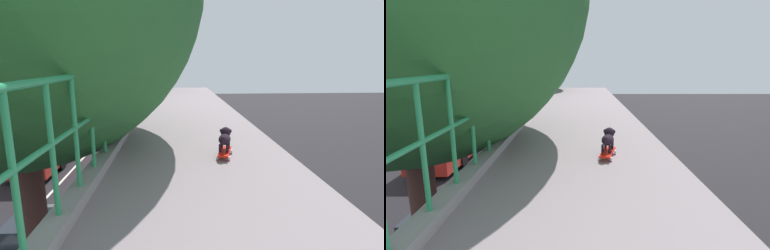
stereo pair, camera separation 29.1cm
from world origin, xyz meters
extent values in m
cylinder|color=#2A945C|center=(-0.25, 0.84, 5.97)|extent=(0.04, 0.04, 1.07)
cylinder|color=#2A945C|center=(-0.25, 1.41, 5.97)|extent=(0.04, 0.04, 1.07)
cylinder|color=#2A945C|center=(-0.25, 1.97, 5.97)|extent=(0.04, 0.04, 1.07)
cylinder|color=#2A945C|center=(-0.25, 2.53, 5.97)|extent=(0.04, 0.04, 1.07)
cylinder|color=#2A945C|center=(-0.25, 3.10, 5.97)|extent=(0.04, 0.04, 1.07)
cylinder|color=#2A945C|center=(-0.25, 3.66, 5.97)|extent=(0.04, 0.04, 1.07)
cylinder|color=#2A945C|center=(-0.25, 4.22, 5.97)|extent=(0.04, 0.04, 1.07)
cylinder|color=#2A945C|center=(-0.25, 4.78, 5.97)|extent=(0.04, 0.04, 1.07)
cylinder|color=#2A945C|center=(-0.25, 5.35, 5.97)|extent=(0.04, 0.04, 1.07)
cylinder|color=#2A945C|center=(-0.25, 5.91, 5.97)|extent=(0.04, 0.04, 1.07)
cylinder|color=#2A945C|center=(-0.25, 6.47, 5.97)|extent=(0.04, 0.04, 1.07)
cylinder|color=#2A945C|center=(-0.25, 7.03, 5.97)|extent=(0.04, 0.04, 1.07)
cylinder|color=#2A945C|center=(-0.25, 7.60, 5.97)|extent=(0.04, 0.04, 1.07)
cylinder|color=#2A945C|center=(-0.25, 8.16, 5.97)|extent=(0.04, 0.04, 1.07)
cylinder|color=#2A945C|center=(-0.25, 8.72, 5.97)|extent=(0.04, 0.04, 1.07)
cylinder|color=#2A945C|center=(-0.25, 9.29, 5.97)|extent=(0.04, 0.04, 1.07)
cylinder|color=#2A945C|center=(-0.25, 9.85, 5.97)|extent=(0.04, 0.04, 1.07)
cylinder|color=#2A945C|center=(-0.25, 10.41, 5.97)|extent=(0.04, 0.04, 1.07)
cylinder|color=#2A945C|center=(-0.25, 10.97, 5.97)|extent=(0.04, 0.04, 1.07)
cylinder|color=#2A945C|center=(-0.25, 11.54, 5.97)|extent=(0.04, 0.04, 1.07)
cylinder|color=#2A945C|center=(-0.25, 12.10, 5.97)|extent=(0.04, 0.04, 1.07)
cylinder|color=#2A945C|center=(-0.25, 12.66, 5.97)|extent=(0.04, 0.04, 1.07)
cylinder|color=#2A945C|center=(-0.25, 13.22, 5.97)|extent=(0.04, 0.04, 1.07)
cube|color=silver|center=(-4.16, 8.86, 0.51)|extent=(1.74, 4.02, 0.61)
cube|color=#1E232B|center=(-4.16, 8.54, 1.13)|extent=(1.47, 1.66, 0.62)
cylinder|color=black|center=(-3.33, 10.12, 0.34)|extent=(0.18, 0.67, 0.67)
cylinder|color=black|center=(-4.99, 10.12, 0.34)|extent=(0.18, 0.67, 0.67)
cube|color=red|center=(-7.61, 20.29, 1.74)|extent=(2.57, 10.99, 2.92)
cube|color=black|center=(-7.61, 20.29, 2.25)|extent=(2.59, 10.11, 0.70)
cylinder|color=black|center=(-6.37, 24.13, 0.48)|extent=(0.28, 0.96, 0.96)
cylinder|color=black|center=(-8.84, 24.13, 0.48)|extent=(0.28, 0.96, 0.96)
cylinder|color=black|center=(-6.37, 17.26, 0.48)|extent=(0.28, 0.96, 0.96)
cylinder|color=black|center=(-8.84, 17.26, 0.48)|extent=(0.28, 0.96, 0.96)
cylinder|color=brown|center=(-1.63, 13.21, 2.77)|extent=(0.53, 0.53, 5.54)
ellipsoid|color=#265B30|center=(-1.63, 13.21, 6.77)|extent=(4.49, 4.49, 3.51)
cube|color=red|center=(1.40, 3.15, 5.39)|extent=(0.28, 0.52, 0.02)
cylinder|color=white|center=(1.53, 3.28, 5.34)|extent=(0.04, 0.07, 0.06)
cylinder|color=white|center=(1.37, 3.33, 5.34)|extent=(0.04, 0.07, 0.06)
cylinder|color=white|center=(1.44, 2.98, 5.34)|extent=(0.04, 0.07, 0.06)
cylinder|color=white|center=(1.28, 3.02, 5.34)|extent=(0.04, 0.07, 0.06)
cylinder|color=black|center=(1.48, 3.28, 5.46)|extent=(0.04, 0.04, 0.11)
cylinder|color=black|center=(1.38, 3.30, 5.46)|extent=(0.04, 0.04, 0.11)
cylinder|color=black|center=(1.42, 3.07, 5.46)|extent=(0.04, 0.04, 0.11)
cylinder|color=black|center=(1.32, 3.10, 5.46)|extent=(0.04, 0.04, 0.11)
ellipsoid|color=black|center=(1.40, 3.19, 5.56)|extent=(0.24, 0.32, 0.15)
sphere|color=black|center=(1.43, 3.30, 5.63)|extent=(0.15, 0.15, 0.15)
ellipsoid|color=black|center=(1.45, 3.37, 5.62)|extent=(0.07, 0.08, 0.04)
sphere|color=black|center=(1.49, 3.29, 5.65)|extent=(0.06, 0.06, 0.06)
sphere|color=black|center=(1.38, 3.32, 5.65)|extent=(0.06, 0.06, 0.06)
sphere|color=black|center=(1.36, 3.04, 5.60)|extent=(0.08, 0.08, 0.08)
camera|label=1|loc=(0.69, -0.85, 6.65)|focal=27.84mm
camera|label=2|loc=(0.98, -0.86, 6.65)|focal=27.84mm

